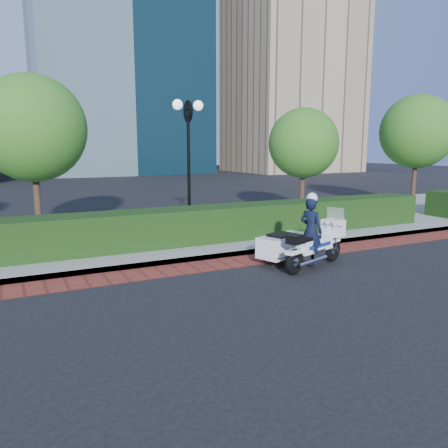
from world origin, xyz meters
name	(u,v)px	position (x,y,z in m)	size (l,w,h in m)	color
ground	(238,282)	(0.00, 0.00, 0.00)	(120.00, 120.00, 0.00)	black
brick_strip	(209,265)	(0.00, 1.50, 0.01)	(60.00, 1.00, 0.01)	maroon
sidewalk	(153,232)	(0.00, 6.00, 0.07)	(60.00, 8.00, 0.15)	gray
hedge_main	(178,226)	(0.00, 3.60, 0.65)	(18.00, 1.20, 1.00)	black
lamppost	(188,145)	(1.00, 5.20, 2.96)	(1.02, 0.70, 4.21)	black
tree_b	(32,129)	(-3.50, 6.50, 3.43)	(3.20, 3.20, 4.89)	#332319
tree_c	(304,143)	(6.50, 6.50, 3.05)	(2.80, 2.80, 4.30)	#332319
tree_d	(417,132)	(13.00, 6.50, 3.61)	(3.40, 3.40, 5.16)	#332319
tower_right	(293,55)	(28.00, 38.00, 14.00)	(14.00, 12.00, 28.00)	gray
police_motorcycle	(301,241)	(2.01, 0.46, 0.63)	(2.32, 1.69, 1.84)	black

